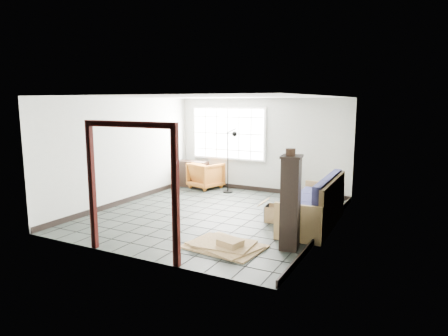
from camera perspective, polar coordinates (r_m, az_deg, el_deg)
The scene contains 15 objects.
ground at distance 8.96m, azimuth -1.52°, elevation -6.74°, with size 5.50×5.50×0.00m, color black.
room_shell at distance 8.67m, azimuth -1.48°, elevation 4.03°, with size 5.02×5.52×2.61m.
window_panel at distance 11.50m, azimuth 0.60°, elevation 4.96°, with size 2.32×0.08×1.52m.
doorway_trim at distance 6.48m, azimuth -13.21°, elevation -0.72°, with size 1.80×0.08×2.20m.
futon_sofa at distance 8.33m, azimuth 13.03°, elevation -5.58°, with size 0.94×2.34×1.03m.
armchair at distance 11.66m, azimuth -2.60°, elevation -0.84°, with size 0.82×0.77×0.84m, color #924015.
side_table at distance 10.51m, azimuth 9.56°, elevation -2.07°, with size 0.58×0.58×0.52m.
table_lamp at distance 10.42m, azimuth 9.45°, elevation -0.10°, with size 0.31×0.31×0.40m.
projector at distance 10.46m, azimuth 9.63°, elevation -1.36°, with size 0.31×0.27×0.09m.
floor_lamp at distance 10.88m, azimuth 1.01°, elevation 1.31°, with size 0.47×0.32×1.80m.
console_shelf at distance 11.92m, azimuth -4.71°, elevation -0.81°, with size 1.01×0.46×0.77m.
tall_shelf at distance 6.87m, azimuth 9.48°, elevation -4.79°, with size 0.41×0.49×1.62m.
pot at distance 6.64m, azimuth 9.49°, elevation 2.23°, with size 0.18×0.18×0.12m.
open_box at distance 8.54m, azimuth 7.70°, elevation -6.47°, with size 0.86×0.50×0.46m.
cardboard_pile at distance 7.02m, azimuth 0.17°, elevation -10.94°, with size 1.40×1.15×0.19m.
Camera 1 is at (4.17, -7.53, 2.49)m, focal length 32.00 mm.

